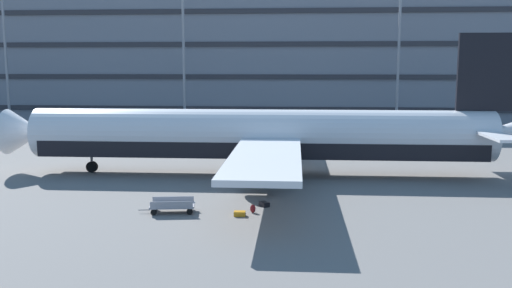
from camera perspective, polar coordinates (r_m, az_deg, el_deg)
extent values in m
plane|color=slate|center=(45.07, 4.34, -2.87)|extent=(600.00, 600.00, 0.00)
cube|color=slate|center=(88.55, 4.49, 8.62)|extent=(161.91, 18.53, 18.55)
cube|color=#2D2D33|center=(79.44, 4.43, 3.64)|extent=(160.29, 0.24, 0.70)
cube|color=#2D2D33|center=(79.20, 4.47, 6.98)|extent=(160.29, 0.24, 0.70)
cube|color=#2D2D33|center=(79.23, 4.51, 10.34)|extent=(160.29, 0.24, 0.70)
cube|color=#2D2D33|center=(79.54, 4.55, 13.68)|extent=(160.29, 0.24, 0.70)
cylinder|color=silver|center=(43.13, 0.34, 1.05)|extent=(35.93, 4.10, 3.89)
cube|color=black|center=(43.28, 0.34, -0.36)|extent=(34.50, 4.01, 1.24)
cone|color=silver|center=(48.27, -22.82, 1.17)|extent=(3.13, 3.71, 3.69)
cone|color=silver|center=(46.06, 25.09, 1.09)|extent=(4.68, 3.14, 3.11)
cube|color=black|center=(45.11, 23.10, 6.90)|extent=(4.67, 0.39, 5.83)
cube|color=silver|center=(41.78, 23.87, 0.78)|extent=(1.83, 5.84, 0.20)
cube|color=silver|center=(48.75, 20.97, 1.91)|extent=(1.83, 5.84, 0.20)
cube|color=silver|center=(33.75, 0.97, -1.48)|extent=(4.49, 15.11, 0.36)
cube|color=silver|center=(52.52, 2.11, 2.02)|extent=(4.49, 15.11, 0.36)
cylinder|color=#9E9EA3|center=(36.69, 0.42, -2.86)|extent=(2.79, 2.15, 2.14)
cylinder|color=#9E9EA3|center=(50.02, 1.42, 0.12)|extent=(2.79, 2.15, 2.14)
cylinder|color=black|center=(46.50, -16.70, -2.29)|extent=(0.90, 0.36, 0.90)
cylinder|color=slate|center=(46.38, -16.74, -1.49)|extent=(0.20, 0.20, 1.32)
cylinder|color=black|center=(41.88, 2.15, -3.08)|extent=(0.90, 0.36, 0.90)
cylinder|color=slate|center=(41.76, 2.16, -2.19)|extent=(0.20, 0.20, 1.32)
cylinder|color=black|center=(45.13, 2.30, -2.26)|extent=(0.90, 0.36, 0.90)
cylinder|color=slate|center=(45.01, 2.30, -1.43)|extent=(0.20, 0.20, 1.32)
cylinder|color=gray|center=(84.19, -24.58, 8.03)|extent=(0.36, 0.36, 18.87)
cylinder|color=gray|center=(75.40, -7.52, 8.52)|extent=(0.36, 0.36, 18.23)
cylinder|color=gray|center=(74.97, 14.67, 10.26)|extent=(0.36, 0.36, 23.30)
cube|color=orange|center=(31.93, -1.71, -7.26)|extent=(0.67, 0.45, 0.28)
cube|color=black|center=(31.90, -1.08, -7.27)|extent=(0.04, 0.22, 0.02)
cube|color=black|center=(34.01, 0.86, -6.29)|extent=(0.73, 0.78, 0.28)
cube|color=black|center=(33.72, 1.19, -6.41)|extent=(0.18, 0.15, 0.02)
ellipsoid|color=maroon|center=(32.56, -0.33, -6.75)|extent=(0.35, 0.23, 0.49)
ellipsoid|color=maroon|center=(32.51, -0.37, -6.91)|extent=(0.24, 0.12, 0.22)
torus|color=black|center=(32.52, -0.32, -6.30)|extent=(0.08, 0.02, 0.08)
cube|color=black|center=(32.62, -0.14, -6.73)|extent=(0.04, 0.03, 0.42)
cube|color=black|center=(32.66, -0.45, -6.71)|extent=(0.04, 0.03, 0.42)
cube|color=gray|center=(32.96, -8.70, -6.35)|extent=(2.76, 1.65, 0.12)
cylinder|color=#4C4C51|center=(33.21, -11.54, -6.74)|extent=(0.70, 0.15, 0.05)
cube|color=gray|center=(32.31, -8.80, -6.29)|extent=(2.45, 0.39, 0.40)
cube|color=gray|center=(33.51, -8.61, -5.76)|extent=(2.45, 0.39, 0.40)
cylinder|color=black|center=(32.60, -10.60, -7.00)|extent=(0.37, 0.15, 0.36)
cylinder|color=black|center=(33.66, -10.38, -6.51)|extent=(0.37, 0.15, 0.36)
cylinder|color=black|center=(32.41, -6.93, -7.01)|extent=(0.37, 0.15, 0.36)
cylinder|color=black|center=(33.48, -6.82, -6.51)|extent=(0.37, 0.15, 0.36)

